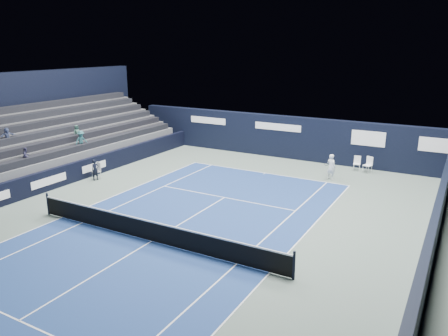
# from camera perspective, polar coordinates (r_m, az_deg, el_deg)

# --- Properties ---
(ground) EXTENTS (48.00, 48.00, 0.00)m
(ground) POSITION_cam_1_polar(r_m,az_deg,el_deg) (20.57, -5.97, -7.45)
(ground) COLOR #57685D
(ground) RESTS_ON ground
(court_surface) EXTENTS (10.97, 23.77, 0.01)m
(court_surface) POSITION_cam_1_polar(r_m,az_deg,el_deg) (19.12, -9.46, -9.43)
(court_surface) COLOR navy
(court_surface) RESTS_ON ground
(enclosure_wall_right) EXTENTS (0.30, 22.00, 1.80)m
(enclosure_wall_right) POSITION_cam_1_polar(r_m,az_deg,el_deg) (20.65, 25.97, -6.24)
(enclosure_wall_right) COLOR black
(enclosure_wall_right) RESTS_ON ground
(folding_chair_back_a) EXTENTS (0.61, 0.63, 1.07)m
(folding_chair_back_a) POSITION_cam_1_polar(r_m,az_deg,el_deg) (30.15, 18.43, 0.77)
(folding_chair_back_a) COLOR white
(folding_chair_back_a) RESTS_ON ground
(folding_chair_back_b) EXTENTS (0.49, 0.47, 0.99)m
(folding_chair_back_b) POSITION_cam_1_polar(r_m,az_deg,el_deg) (30.43, 16.99, 0.73)
(folding_chair_back_b) COLOR white
(folding_chair_back_b) RESTS_ON ground
(line_judge_chair) EXTENTS (0.60, 0.59, 1.06)m
(line_judge_chair) POSITION_cam_1_polar(r_m,az_deg,el_deg) (28.36, -16.20, -0.19)
(line_judge_chair) COLOR silver
(line_judge_chair) RESTS_ON ground
(line_judge) EXTENTS (0.43, 0.55, 1.31)m
(line_judge) POSITION_cam_1_polar(r_m,az_deg,el_deg) (28.11, -16.46, -0.24)
(line_judge) COLOR black
(line_judge) RESTS_ON ground
(court_markings) EXTENTS (11.03, 23.83, 0.00)m
(court_markings) POSITION_cam_1_polar(r_m,az_deg,el_deg) (19.12, -9.46, -9.41)
(court_markings) COLOR white
(court_markings) RESTS_ON court_surface
(tennis_net) EXTENTS (12.90, 0.10, 1.10)m
(tennis_net) POSITION_cam_1_polar(r_m,az_deg,el_deg) (18.92, -9.53, -8.04)
(tennis_net) COLOR black
(tennis_net) RESTS_ON ground
(back_sponsor_wall) EXTENTS (26.00, 0.63, 3.10)m
(back_sponsor_wall) POSITION_cam_1_polar(r_m,az_deg,el_deg) (32.50, 8.83, 3.96)
(back_sponsor_wall) COLOR black
(back_sponsor_wall) RESTS_ON ground
(side_barrier_left) EXTENTS (0.33, 22.00, 1.20)m
(side_barrier_left) POSITION_cam_1_polar(r_m,az_deg,el_deg) (29.19, -16.85, 0.20)
(side_barrier_left) COLOR black
(side_barrier_left) RESTS_ON ground
(spectator_stand) EXTENTS (6.00, 18.00, 6.40)m
(spectator_stand) POSITION_cam_1_polar(r_m,az_deg,el_deg) (32.30, -20.44, 3.81)
(spectator_stand) COLOR #545457
(spectator_stand) RESTS_ON ground
(tennis_player) EXTENTS (0.69, 0.89, 1.62)m
(tennis_player) POSITION_cam_1_polar(r_m,az_deg,el_deg) (27.85, 13.82, 0.15)
(tennis_player) COLOR white
(tennis_player) RESTS_ON ground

